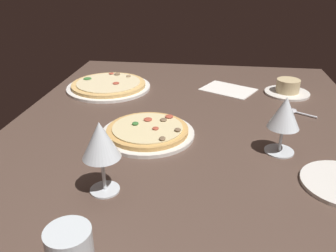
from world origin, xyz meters
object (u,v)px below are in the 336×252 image
object	(u,v)px
pizza_main	(148,131)
wine_glass_near	(101,142)
spoon	(295,112)
paper_menu	(228,90)
wine_glass_far	(285,114)
pizza_side	(109,86)
ramekin_on_saucer	(288,89)

from	to	relation	value
pizza_main	wine_glass_near	bearing A→B (deg)	-9.07
wine_glass_near	spoon	distance (cm)	70.37
spoon	wine_glass_near	bearing A→B (deg)	-44.86
paper_menu	wine_glass_far	bearing A→B (deg)	42.39
pizza_side	wine_glass_far	distance (cm)	72.28
ramekin_on_saucer	pizza_side	bearing A→B (deg)	-87.58
pizza_main	spoon	distance (cm)	49.79
ramekin_on_saucer	wine_glass_far	xyz separation A→B (cm)	(44.99, -9.48, 8.51)
pizza_main	spoon	xyz separation A→B (cm)	(-22.03, 44.65, -0.73)
wine_glass_far	wine_glass_near	world-z (taller)	wine_glass_near
wine_glass_near	spoon	size ratio (longest dim) A/B	1.75
ramekin_on_saucer	wine_glass_far	bearing A→B (deg)	-11.90
wine_glass_near	spoon	world-z (taller)	wine_glass_near
pizza_main	ramekin_on_saucer	world-z (taller)	ramekin_on_saucer
ramekin_on_saucer	pizza_main	bearing A→B (deg)	-48.29
pizza_side	ramekin_on_saucer	bearing A→B (deg)	92.42
pizza_side	spoon	size ratio (longest dim) A/B	3.42
wine_glass_far	wine_glass_near	xyz separation A→B (cm)	(22.37, -39.94, 1.19)
pizza_side	wine_glass_far	world-z (taller)	wine_glass_far
pizza_main	ramekin_on_saucer	bearing A→B (deg)	131.71
pizza_side	ramekin_on_saucer	size ratio (longest dim) A/B	1.97
pizza_side	spoon	world-z (taller)	pizza_side
ramekin_on_saucer	wine_glass_far	size ratio (longest dim) A/B	1.07
pizza_main	paper_menu	xyz separation A→B (cm)	(-41.66, 23.55, -1.04)
pizza_side	wine_glass_far	size ratio (longest dim) A/B	2.11
ramekin_on_saucer	wine_glass_near	size ratio (longest dim) A/B	1.00
pizza_side	paper_menu	distance (cm)	46.12
pizza_side	wine_glass_far	xyz separation A→B (cm)	(42.15, 57.95, 9.42)
paper_menu	ramekin_on_saucer	bearing A→B (deg)	113.89
paper_menu	spoon	world-z (taller)	spoon
pizza_side	spoon	bearing A→B (deg)	77.14
wine_glass_far	ramekin_on_saucer	bearing A→B (deg)	168.10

